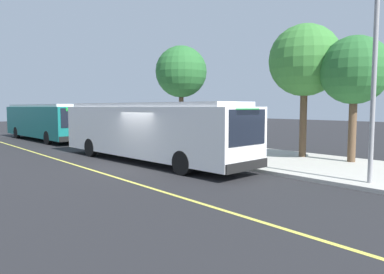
# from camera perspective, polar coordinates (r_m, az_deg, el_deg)

# --- Properties ---
(ground_plane) EXTENTS (120.00, 120.00, 0.00)m
(ground_plane) POSITION_cam_1_polar(r_m,az_deg,el_deg) (16.77, -8.09, -4.63)
(ground_plane) COLOR #232326
(sidewalk_curb) EXTENTS (44.00, 6.40, 0.15)m
(sidewalk_curb) POSITION_cam_1_polar(r_m,az_deg,el_deg) (20.57, 6.15, -2.65)
(sidewalk_curb) COLOR #B7B2A8
(sidewalk_curb) RESTS_ON ground_plane
(lane_stripe_center) EXTENTS (36.00, 0.14, 0.01)m
(lane_stripe_center) POSITION_cam_1_polar(r_m,az_deg,el_deg) (15.71, -14.90, -5.38)
(lane_stripe_center) COLOR #E0D64C
(lane_stripe_center) RESTS_ON ground_plane
(transit_bus_main) EXTENTS (12.52, 3.27, 2.95)m
(transit_bus_main) POSITION_cam_1_polar(r_m,az_deg,el_deg) (17.90, -7.02, 1.19)
(transit_bus_main) COLOR white
(transit_bus_main) RESTS_ON ground_plane
(transit_bus_second) EXTENTS (11.68, 3.02, 2.95)m
(transit_bus_second) POSITION_cam_1_polar(r_m,az_deg,el_deg) (31.67, -22.43, 2.43)
(transit_bus_second) COLOR #146B66
(transit_bus_second) RESTS_ON ground_plane
(bus_shelter) EXTENTS (2.90, 1.60, 2.48)m
(bus_shelter) POSITION_cam_1_polar(r_m,az_deg,el_deg) (21.63, 0.71, 2.64)
(bus_shelter) COLOR #333338
(bus_shelter) RESTS_ON sidewalk_curb
(waiting_bench) EXTENTS (1.60, 0.48, 0.95)m
(waiting_bench) POSITION_cam_1_polar(r_m,az_deg,el_deg) (21.55, 1.27, -0.79)
(waiting_bench) COLOR brown
(waiting_bench) RESTS_ON sidewalk_curb
(route_sign_post) EXTENTS (0.44, 0.08, 2.80)m
(route_sign_post) POSITION_cam_1_polar(r_m,az_deg,el_deg) (18.35, 2.35, 2.37)
(route_sign_post) COLOR #333338
(route_sign_post) RESTS_ON sidewalk_curb
(pedestrian_commuter) EXTENTS (0.24, 0.40, 1.69)m
(pedestrian_commuter) POSITION_cam_1_polar(r_m,az_deg,el_deg) (21.29, -4.48, 0.44)
(pedestrian_commuter) COLOR #282D47
(pedestrian_commuter) RESTS_ON sidewalk_curb
(street_tree_near_shelter) EXTENTS (3.66, 3.66, 6.81)m
(street_tree_near_shelter) POSITION_cam_1_polar(r_m,az_deg,el_deg) (19.53, 17.58, 11.52)
(street_tree_near_shelter) COLOR brown
(street_tree_near_shelter) RESTS_ON sidewalk_curb
(street_tree_upstreet) EXTENTS (3.86, 3.86, 7.17)m
(street_tree_upstreet) POSITION_cam_1_polar(r_m,az_deg,el_deg) (27.27, -1.75, 10.34)
(street_tree_upstreet) COLOR brown
(street_tree_upstreet) RESTS_ON sidewalk_curb
(street_tree_downstreet) EXTENTS (3.17, 3.17, 5.89)m
(street_tree_downstreet) POSITION_cam_1_polar(r_m,az_deg,el_deg) (18.46, 24.55, 9.60)
(street_tree_downstreet) COLOR brown
(street_tree_downstreet) RESTS_ON sidewalk_curb
(utility_pole) EXTENTS (0.16, 0.16, 6.40)m
(utility_pole) POSITION_cam_1_polar(r_m,az_deg,el_deg) (13.53, 27.03, 6.87)
(utility_pole) COLOR gray
(utility_pole) RESTS_ON sidewalk_curb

